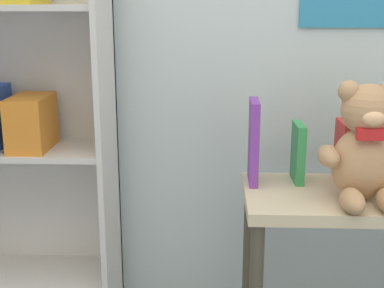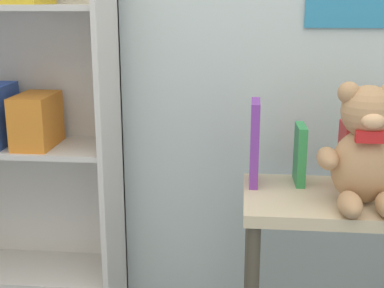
% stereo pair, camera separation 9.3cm
% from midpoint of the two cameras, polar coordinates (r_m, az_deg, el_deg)
% --- Properties ---
extents(bookshelf_side, '(0.66, 0.29, 1.44)m').
position_cam_midpoint_polar(bookshelf_side, '(1.91, -16.58, 2.83)').
color(bookshelf_side, beige).
rests_on(bookshelf_side, ground_plane).
extents(display_table, '(0.63, 0.37, 0.64)m').
position_cam_midpoint_polar(display_table, '(1.71, 17.78, -9.04)').
color(display_table, beige).
rests_on(display_table, ground_plane).
extents(teddy_bear, '(0.27, 0.24, 0.35)m').
position_cam_midpoint_polar(teddy_bear, '(1.57, 19.64, -0.65)').
color(teddy_bear, tan).
rests_on(teddy_bear, display_table).
extents(book_standing_purple, '(0.03, 0.14, 0.26)m').
position_cam_midpoint_polar(book_standing_purple, '(1.68, 8.27, 0.13)').
color(book_standing_purple, purple).
rests_on(book_standing_purple, display_table).
extents(book_standing_green, '(0.03, 0.12, 0.19)m').
position_cam_midpoint_polar(book_standing_green, '(1.72, 12.96, -1.09)').
color(book_standing_green, '#33934C').
rests_on(book_standing_green, display_table).
extents(book_standing_red, '(0.04, 0.13, 0.20)m').
position_cam_midpoint_polar(book_standing_red, '(1.74, 17.66, -1.08)').
color(book_standing_red, red).
rests_on(book_standing_red, display_table).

